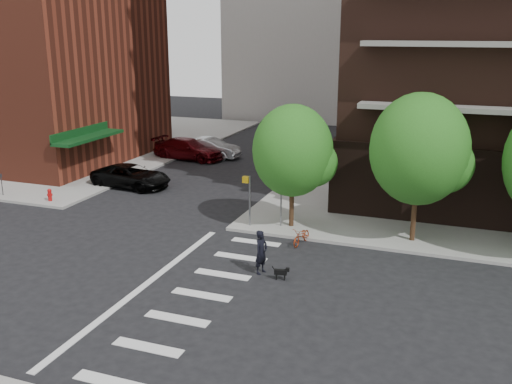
# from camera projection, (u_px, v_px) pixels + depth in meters

# --- Properties ---
(ground) EXTENTS (120.00, 120.00, 0.00)m
(ground) POSITION_uv_depth(u_px,v_px,m) (134.00, 283.00, 22.83)
(ground) COLOR black
(ground) RESTS_ON ground
(sidewalk_nw) EXTENTS (31.00, 33.00, 0.15)m
(sidewalk_nw) POSITION_uv_depth(u_px,v_px,m) (41.00, 140.00, 52.16)
(sidewalk_nw) COLOR gray
(sidewalk_nw) RESTS_ON ground
(crosswalk) EXTENTS (3.85, 13.00, 0.01)m
(crosswalk) POSITION_uv_depth(u_px,v_px,m) (183.00, 292.00, 22.09)
(crosswalk) COLOR silver
(crosswalk) RESTS_ON ground
(midrise_nw) EXTENTS (21.40, 15.50, 20.00)m
(midrise_nw) POSITION_uv_depth(u_px,v_px,m) (4.00, 25.00, 43.60)
(midrise_nw) COLOR maroon
(midrise_nw) RESTS_ON sidewalk_nw
(tree_a) EXTENTS (4.00, 4.00, 5.90)m
(tree_a) POSITION_uv_depth(u_px,v_px,m) (293.00, 151.00, 28.06)
(tree_a) COLOR #301E11
(tree_a) RESTS_ON sidewalk_ne
(tree_b) EXTENTS (4.50, 4.50, 6.65)m
(tree_b) POSITION_uv_depth(u_px,v_px,m) (419.00, 149.00, 25.92)
(tree_b) COLOR #301E11
(tree_b) RESTS_ON sidewalk_ne
(pedestrian_signal) EXTENTS (2.18, 0.67, 2.60)m
(pedestrian_signal) POSITION_uv_depth(u_px,v_px,m) (256.00, 193.00, 28.70)
(pedestrian_signal) COLOR slate
(pedestrian_signal) RESTS_ON sidewalk_ne
(fire_hydrant) EXTENTS (0.24, 0.24, 0.73)m
(fire_hydrant) POSITION_uv_depth(u_px,v_px,m) (50.00, 194.00, 33.21)
(fire_hydrant) COLOR #A50C0C
(fire_hydrant) RESTS_ON sidewalk_nw
(parking_meter) EXTENTS (0.10, 0.08, 1.32)m
(parking_meter) POSITION_uv_depth(u_px,v_px,m) (2.00, 182.00, 34.26)
(parking_meter) COLOR black
(parking_meter) RESTS_ON sidewalk_nw
(parked_car_black) EXTENTS (2.83, 5.40, 1.45)m
(parked_car_black) POSITION_uv_depth(u_px,v_px,m) (131.00, 176.00, 36.58)
(parked_car_black) COLOR black
(parked_car_black) RESTS_ON ground
(parked_car_maroon) EXTENTS (2.77, 5.86, 1.65)m
(parked_car_maroon) POSITION_uv_depth(u_px,v_px,m) (189.00, 149.00, 44.41)
(parked_car_maroon) COLOR #44070B
(parked_car_maroon) RESTS_ON ground
(parked_car_silver) EXTENTS (1.70, 4.76, 1.56)m
(parked_car_silver) POSITION_uv_depth(u_px,v_px,m) (210.00, 148.00, 45.00)
(parked_car_silver) COLOR #BABEC2
(parked_car_silver) RESTS_ON ground
(scooter) EXTENTS (0.82, 1.66, 0.83)m
(scooter) POSITION_uv_depth(u_px,v_px,m) (302.00, 236.00, 26.88)
(scooter) COLOR #A03313
(scooter) RESTS_ON ground
(dog_walker) EXTENTS (0.78, 0.62, 1.87)m
(dog_walker) POSITION_uv_depth(u_px,v_px,m) (261.00, 252.00, 23.56)
(dog_walker) COLOR black
(dog_walker) RESTS_ON ground
(dog) EXTENTS (0.63, 0.26, 0.53)m
(dog) POSITION_uv_depth(u_px,v_px,m) (281.00, 272.00, 23.09)
(dog) COLOR black
(dog) RESTS_ON ground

